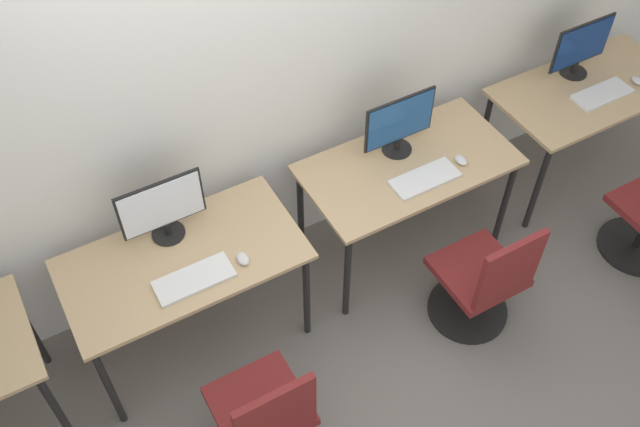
{
  "coord_description": "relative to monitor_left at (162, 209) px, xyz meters",
  "views": [
    {
      "loc": [
        -1.18,
        -1.95,
        3.64
      ],
      "look_at": [
        0.0,
        0.13,
        0.9
      ],
      "focal_mm": 40.0,
      "sensor_mm": 36.0,
      "label": 1
    }
  ],
  "objects": [
    {
      "name": "ground_plane",
      "position": [
        0.7,
        -0.51,
        -0.95
      ],
      "size": [
        20.0,
        20.0,
        0.0
      ],
      "primitive_type": "plane",
      "color": "slate"
    },
    {
      "name": "keyboard_right",
      "position": [
        1.4,
        -0.34,
        -0.19
      ],
      "size": [
        0.4,
        0.17,
        0.02
      ],
      "color": "silver",
      "rests_on": "desk_right"
    },
    {
      "name": "keyboard_far_right",
      "position": [
        2.8,
        -0.28,
        -0.19
      ],
      "size": [
        0.4,
        0.17,
        0.02
      ],
      "color": "silver",
      "rests_on": "desk_far_right"
    },
    {
      "name": "mouse_left",
      "position": [
        0.27,
        -0.35,
        -0.18
      ],
      "size": [
        0.06,
        0.09,
        0.03
      ],
      "color": "silver",
      "rests_on": "desk_left"
    },
    {
      "name": "monitor_left",
      "position": [
        0.0,
        0.0,
        0.0
      ],
      "size": [
        0.45,
        0.18,
        0.38
      ],
      "color": "black",
      "rests_on": "desk_left"
    },
    {
      "name": "office_chair_left",
      "position": [
        0.04,
        -1.0,
        -0.61
      ],
      "size": [
        0.48,
        0.48,
        0.86
      ],
      "color": "black",
      "rests_on": "ground_plane"
    },
    {
      "name": "mouse_far_right",
      "position": [
        3.09,
        -0.3,
        -0.18
      ],
      "size": [
        0.06,
        0.09,
        0.03
      ],
      "color": "silver",
      "rests_on": "desk_far_right"
    },
    {
      "name": "monitor_right",
      "position": [
        1.4,
        -0.05,
        0.0
      ],
      "size": [
        0.45,
        0.18,
        0.38
      ],
      "color": "black",
      "rests_on": "desk_right"
    },
    {
      "name": "office_chair_right",
      "position": [
        1.48,
        -0.87,
        -0.61
      ],
      "size": [
        0.48,
        0.48,
        0.86
      ],
      "color": "black",
      "rests_on": "ground_plane"
    },
    {
      "name": "wall_back",
      "position": [
        0.7,
        0.27,
        0.45
      ],
      "size": [
        12.0,
        0.05,
        2.8
      ],
      "color": "silver",
      "rests_on": "ground_plane"
    },
    {
      "name": "keyboard_left",
      "position": [
        -0.0,
        -0.35,
        -0.19
      ],
      "size": [
        0.4,
        0.17,
        0.02
      ],
      "color": "silver",
      "rests_on": "desk_left"
    },
    {
      "name": "monitor_far_right",
      "position": [
        2.8,
        -0.02,
        0.0
      ],
      "size": [
        0.45,
        0.18,
        0.38
      ],
      "color": "black",
      "rests_on": "desk_far_right"
    },
    {
      "name": "desk_far_right",
      "position": [
        2.8,
        -0.19,
        -0.28
      ],
      "size": [
        1.24,
        0.66,
        0.75
      ],
      "color": "tan",
      "rests_on": "ground_plane"
    },
    {
      "name": "desk_right",
      "position": [
        1.4,
        -0.19,
        -0.28
      ],
      "size": [
        1.24,
        0.66,
        0.75
      ],
      "color": "tan",
      "rests_on": "ground_plane"
    },
    {
      "name": "mouse_right",
      "position": [
        1.66,
        -0.32,
        -0.18
      ],
      "size": [
        0.06,
        0.09,
        0.03
      ],
      "color": "silver",
      "rests_on": "desk_right"
    },
    {
      "name": "desk_left",
      "position": [
        0.0,
        -0.19,
        -0.28
      ],
      "size": [
        1.24,
        0.66,
        0.75
      ],
      "color": "tan",
      "rests_on": "ground_plane"
    }
  ]
}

